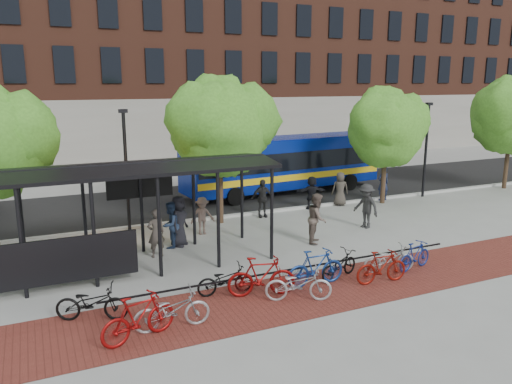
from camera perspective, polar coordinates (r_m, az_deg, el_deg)
name	(u,v)px	position (r m, az deg, el deg)	size (l,w,h in m)	color
ground	(316,234)	(20.95, 6.93, -4.81)	(160.00, 160.00, 0.00)	#9E9E99
asphalt_street	(242,195)	(27.84, -1.65, -0.38)	(160.00, 8.00, 0.01)	black
curb	(274,211)	(24.30, 2.03, -2.16)	(160.00, 0.25, 0.12)	#B7B7B2
brick_strip	(345,286)	(15.99, 10.15, -10.51)	(24.00, 3.00, 0.01)	maroon
bike_rack_rail	(294,282)	(16.05, 4.41, -10.26)	(12.00, 0.05, 0.95)	black
building_brick	(265,40)	(47.82, 1.05, 17.03)	(55.00, 14.00, 20.00)	brown
bus_shelter	(113,181)	(17.02, -15.98, 1.18)	(10.60, 3.07, 3.60)	black
tree_b	(221,123)	(21.82, -4.02, 7.89)	(5.15, 4.20, 6.47)	#382619
tree_c	(387,125)	(26.38, 14.77, 7.41)	(4.66, 3.80, 5.92)	#382619
lamp_post_left	(126,168)	(21.21, -14.62, 2.72)	(0.35, 0.20, 5.12)	black
lamp_post_right	(426,147)	(28.61, 18.86, 4.88)	(0.35, 0.20, 5.12)	black
bus	(284,161)	(28.17, 3.21, 3.52)	(11.91, 3.60, 3.17)	navy
bike_0	(92,303)	(14.15, -18.26, -11.91)	(0.66, 1.90, 1.00)	black
bike_1	(139,318)	(12.80, -13.27, -13.79)	(0.56, 1.98, 1.19)	maroon
bike_2	(172,310)	(13.20, -9.59, -13.15)	(0.69, 1.97, 1.04)	#979799
bike_4	(225,280)	(15.04, -3.51, -9.97)	(0.60, 1.73, 0.91)	black
bike_5	(262,276)	(14.83, 0.64, -9.63)	(0.57, 2.03, 1.22)	maroon
bike_6	(298,284)	(14.62, 4.88, -10.45)	(0.67, 1.93, 1.02)	#A6A6A9
bike_7	(316,268)	(15.67, 6.83, -8.58)	(0.55, 1.95, 1.17)	navy
bike_8	(339,265)	(16.38, 9.46, -8.22)	(0.60, 1.72, 0.90)	black
bike_9	(382,267)	(16.25, 14.16, -8.30)	(0.50, 1.77, 1.07)	maroon
bike_10	(389,259)	(17.23, 14.97, -7.38)	(0.62, 1.77, 0.93)	#99989B
bike_11	(415,256)	(17.70, 17.70, -6.95)	(0.46, 1.62, 0.97)	navy
pedestrian_0	(179,221)	(19.34, -8.82, -3.28)	(0.97, 0.63, 1.98)	black
pedestrian_1	(156,233)	(18.29, -11.35, -4.63)	(0.65, 0.43, 1.78)	#3F3832
pedestrian_2	(170,225)	(19.22, -9.76, -3.72)	(0.87, 0.68, 1.78)	#22324F
pedestrian_3	(202,216)	(20.71, -6.16, -2.73)	(1.02, 0.59, 1.58)	brown
pedestrian_4	(262,198)	(23.19, 0.70, -0.73)	(1.05, 0.44, 1.79)	black
pedestrian_5	(312,193)	(24.89, 6.38, -0.06)	(1.53, 0.49, 1.65)	black
pedestrian_6	(340,189)	(25.77, 9.59, 0.35)	(0.84, 0.55, 1.72)	#3E3831
pedestrian_7	(383,183)	(27.34, 14.32, 0.97)	(0.67, 0.44, 1.84)	#20294B
pedestrian_8	(317,218)	(19.65, 7.00, -2.98)	(0.96, 0.75, 1.97)	brown
pedestrian_9	(366,206)	(21.99, 12.46, -1.57)	(1.25, 0.72, 1.93)	#282828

